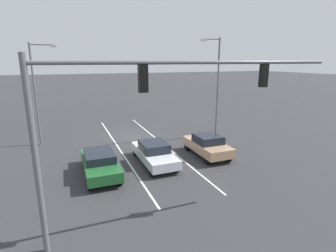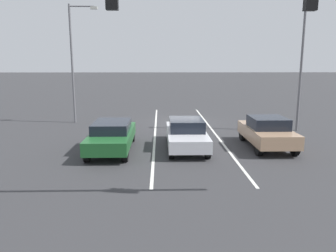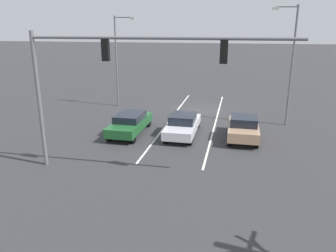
# 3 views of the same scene
# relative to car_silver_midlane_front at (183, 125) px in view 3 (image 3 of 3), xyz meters

# --- Properties ---
(ground_plane) EXTENTS (240.00, 240.00, 0.00)m
(ground_plane) POSITION_rel_car_silver_midlane_front_xyz_m (-0.19, -6.97, -0.71)
(ground_plane) COLOR #333335
(lane_stripe_left_divider) EXTENTS (0.12, 18.30, 0.01)m
(lane_stripe_left_divider) POSITION_rel_car_silver_midlane_front_xyz_m (-1.93, -3.82, -0.71)
(lane_stripe_left_divider) COLOR silver
(lane_stripe_left_divider) RESTS_ON ground_plane
(lane_stripe_center_divider) EXTENTS (0.12, 18.30, 0.01)m
(lane_stripe_center_divider) POSITION_rel_car_silver_midlane_front_xyz_m (1.56, -3.82, -0.71)
(lane_stripe_center_divider) COLOR silver
(lane_stripe_center_divider) RESTS_ON ground_plane
(car_silver_midlane_front) EXTENTS (1.82, 4.76, 1.40)m
(car_silver_midlane_front) POSITION_rel_car_silver_midlane_front_xyz_m (0.00, 0.00, 0.00)
(car_silver_midlane_front) COLOR silver
(car_silver_midlane_front) RESTS_ON ground_plane
(car_darkgreen_rightlane_front) EXTENTS (1.83, 4.78, 1.37)m
(car_darkgreen_rightlane_front) POSITION_rel_car_silver_midlane_front_xyz_m (3.50, 0.41, 0.03)
(car_darkgreen_rightlane_front) COLOR #1E5928
(car_darkgreen_rightlane_front) RESTS_ON ground_plane
(car_tan_leftlane_front) EXTENTS (1.86, 4.16, 1.50)m
(car_tan_leftlane_front) POSITION_rel_car_silver_midlane_front_xyz_m (-3.90, 0.03, 0.07)
(car_tan_leftlane_front) COLOR tan
(car_tan_leftlane_front) RESTS_ON ground_plane
(traffic_signal_gantry) EXTENTS (12.19, 0.37, 6.73)m
(traffic_signal_gantry) POSITION_rel_car_silver_midlane_front_xyz_m (2.39, 6.32, 4.37)
(traffic_signal_gantry) COLOR slate
(traffic_signal_gantry) RESTS_ON ground_plane
(street_lamp_right_shoulder) EXTENTS (1.89, 0.24, 7.79)m
(street_lamp_right_shoulder) POSITION_rel_car_silver_midlane_front_xyz_m (6.91, -7.01, 3.79)
(street_lamp_right_shoulder) COLOR slate
(street_lamp_right_shoulder) RESTS_ON ground_plane
(street_lamp_left_shoulder) EXTENTS (1.72, 0.24, 8.31)m
(street_lamp_left_shoulder) POSITION_rel_car_silver_midlane_front_xyz_m (-6.82, -3.83, 4.03)
(street_lamp_left_shoulder) COLOR slate
(street_lamp_left_shoulder) RESTS_ON ground_plane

